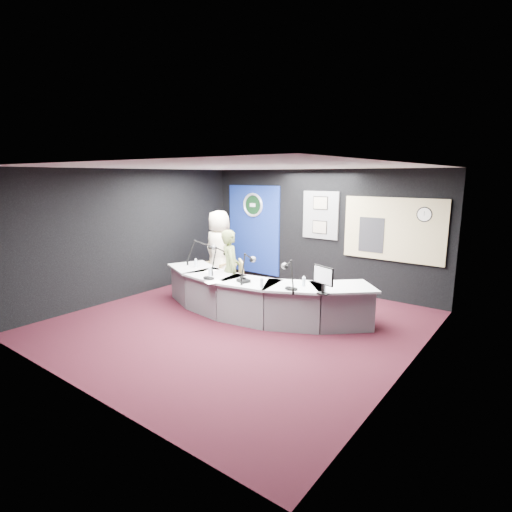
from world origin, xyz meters
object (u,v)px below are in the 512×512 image
Objects in this scene: armchair_left at (220,267)px; person_woman at (230,269)px; broadcast_desk at (254,296)px; person_man at (219,250)px; armchair_right at (231,283)px.

person_woman is at bearing -35.53° from armchair_left.
broadcast_desk is 2.03m from armchair_left.
armchair_left is at bearing -0.00° from person_man.
armchair_left is 1.41m from armchair_right.
person_woman is (0.00, 0.00, 0.29)m from armchair_right.
armchair_right is at bearing -0.00° from person_woman.
person_woman reaches higher than armchair_right.
broadcast_desk is 2.10m from person_man.
armchair_right reaches higher than broadcast_desk.
person_man is at bearing 4.73° from person_woman.
broadcast_desk is 4.44× the size of armchair_right.
person_man is (-1.77, 0.97, 0.56)m from broadcast_desk.
armchair_right is at bearing 172.68° from broadcast_desk.
armchair_left is 0.64× the size of person_woman.
armchair_left is 0.42m from person_man.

